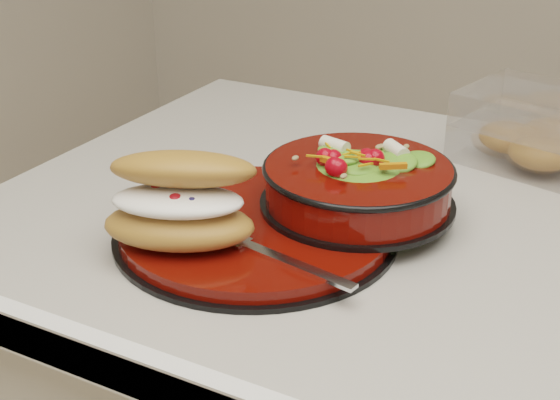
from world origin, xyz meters
The scene contains 5 objects.
dinner_plate centered at (-0.26, -0.12, 0.91)m, with size 0.32×0.32×0.02m.
salad_bowl centered at (-0.18, -0.04, 0.96)m, with size 0.22×0.22×0.09m.
croissant centered at (-0.30, -0.20, 0.97)m, with size 0.18×0.15×0.10m.
fork centered at (-0.20, -0.19, 0.92)m, with size 0.18×0.05×0.00m.
pastry_box centered at (-0.02, 0.24, 0.94)m, with size 0.25×0.20×0.09m.
Camera 1 is at (0.12, -0.79, 1.31)m, focal length 50.00 mm.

